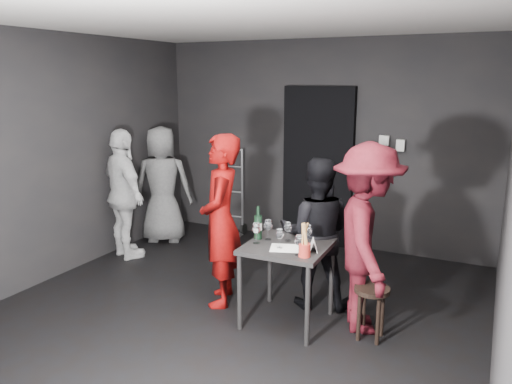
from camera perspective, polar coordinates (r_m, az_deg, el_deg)
The scene contains 26 objects.
floor at distance 4.86m, azimuth -3.18°, elevation -14.07°, with size 4.50×5.00×0.02m, color black.
ceiling at distance 4.36m, azimuth -3.65°, elevation 19.41°, with size 4.50×5.00×0.02m, color silver.
wall_back at distance 6.67m, azimuth 7.32°, elevation 5.47°, with size 4.50×0.04×2.70m, color black.
wall_left at distance 5.85m, azimuth -22.95°, elevation 3.50°, with size 0.04×5.00×2.70m, color black.
wall_right at distance 3.86m, azimuth 27.07°, elevation -1.34°, with size 0.04×5.00×2.70m, color black.
doorway at distance 6.66m, azimuth 7.08°, elevation 2.85°, with size 0.95×0.10×2.10m, color black.
wallbox_upper at distance 6.39m, azimuth 14.45°, elevation 5.74°, with size 0.12×0.06×0.12m, color #B7B7B2.
wallbox_lower at distance 6.36m, azimuth 16.19°, elevation 5.15°, with size 0.10×0.06×0.14m, color #B7B7B2.
hand_truck at distance 7.18m, azimuth -3.03°, elevation -3.09°, with size 0.41×0.35×1.24m.
tasting_table at distance 4.53m, azimuth 3.61°, elevation -7.17°, with size 0.72×0.72×0.75m.
stool at distance 4.46m, azimuth 13.07°, elevation -11.89°, with size 0.30×0.30×0.47m.
server_red at distance 4.85m, azimuth -4.05°, elevation -2.05°, with size 0.70×0.46×1.91m, color #7A0706.
woman_black at distance 4.87m, azimuth 6.87°, elevation -4.82°, with size 0.71×0.39×1.46m, color black.
man_maroon at distance 4.44m, azimuth 12.65°, elevation -3.95°, with size 1.22×0.57×1.88m, color #4A0E16.
bystander_cream at distance 6.32m, azimuth -14.90°, elevation 0.25°, with size 1.01×0.48×1.73m, color white.
bystander_grey at distance 6.86m, azimuth -10.65°, elevation 1.19°, with size 0.82×0.45×1.67m, color #5D5D5D.
tasting_mat at distance 4.39m, azimuth 3.80°, elevation -6.44°, with size 0.32×0.22×0.00m, color white.
wine_glass_a at distance 4.48m, azimuth 0.04°, elevation -4.62°, with size 0.08×0.08×0.21m, color white, non-canonical shape.
wine_glass_b at distance 4.58m, azimuth 1.39°, elevation -4.23°, with size 0.08×0.08×0.21m, color white, non-canonical shape.
wine_glass_c at distance 4.57m, azimuth 3.66°, elevation -4.43°, with size 0.07×0.07×0.19m, color white, non-canonical shape.
wine_glass_d at distance 4.37m, azimuth 2.73°, elevation -5.23°, with size 0.07×0.07×0.19m, color white, non-canonical shape.
wine_glass_e at distance 4.21m, azimuth 4.92°, elevation -5.96°, with size 0.07×0.07×0.19m, color white, non-canonical shape.
wine_glass_f at distance 4.44m, azimuth 5.90°, elevation -4.84°, with size 0.08×0.08×0.21m, color white, non-canonical shape.
wine_bottle at distance 4.61m, azimuth 0.23°, elevation -3.95°, with size 0.07×0.07×0.31m.
breadstick_cup at distance 4.17m, azimuth 5.59°, elevation -5.55°, with size 0.10×0.10×0.31m.
reserved_card at distance 4.34m, azimuth 6.38°, elevation -6.02°, with size 0.08×0.14×0.10m, color white, non-canonical shape.
Camera 1 is at (2.15, -3.76, 2.21)m, focal length 35.00 mm.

